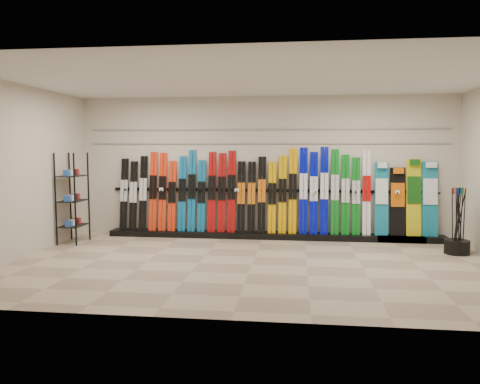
# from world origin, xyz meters

# --- Properties ---
(floor) EXTENTS (8.00, 8.00, 0.00)m
(floor) POSITION_xyz_m (0.00, 0.00, 0.00)
(floor) COLOR gray
(floor) RESTS_ON ground
(back_wall) EXTENTS (8.00, 0.00, 8.00)m
(back_wall) POSITION_xyz_m (0.00, 2.50, 1.50)
(back_wall) COLOR beige
(back_wall) RESTS_ON floor
(left_wall) EXTENTS (0.00, 5.00, 5.00)m
(left_wall) POSITION_xyz_m (-4.00, 0.00, 1.50)
(left_wall) COLOR beige
(left_wall) RESTS_ON floor
(ceiling) EXTENTS (8.00, 8.00, 0.00)m
(ceiling) POSITION_xyz_m (0.00, 0.00, 3.00)
(ceiling) COLOR silver
(ceiling) RESTS_ON back_wall
(ski_rack_base) EXTENTS (8.00, 0.40, 0.12)m
(ski_rack_base) POSITION_xyz_m (0.22, 2.28, 0.06)
(ski_rack_base) COLOR black
(ski_rack_base) RESTS_ON floor
(skis) EXTENTS (5.37, 0.29, 1.81)m
(skis) POSITION_xyz_m (-0.41, 2.35, 0.94)
(skis) COLOR black
(skis) RESTS_ON ski_rack_base
(snowboards) EXTENTS (1.25, 0.24, 1.56)m
(snowboards) POSITION_xyz_m (2.95, 2.35, 0.86)
(snowboards) COLOR #14728C
(snowboards) RESTS_ON ski_rack_base
(accessory_rack) EXTENTS (0.40, 0.60, 1.81)m
(accessory_rack) POSITION_xyz_m (-3.75, 1.36, 0.91)
(accessory_rack) COLOR black
(accessory_rack) RESTS_ON floor
(pole_bin) EXTENTS (0.44, 0.44, 0.25)m
(pole_bin) POSITION_xyz_m (3.60, 1.23, 0.12)
(pole_bin) COLOR black
(pole_bin) RESTS_ON floor
(ski_poles) EXTENTS (0.28, 0.28, 1.18)m
(ski_poles) POSITION_xyz_m (3.61, 1.26, 0.61)
(ski_poles) COLOR black
(ski_poles) RESTS_ON pole_bin
(slatwall_rail_0) EXTENTS (7.60, 0.02, 0.03)m
(slatwall_rail_0) POSITION_xyz_m (0.00, 2.48, 2.00)
(slatwall_rail_0) COLOR gray
(slatwall_rail_0) RESTS_ON back_wall
(slatwall_rail_1) EXTENTS (7.60, 0.02, 0.03)m
(slatwall_rail_1) POSITION_xyz_m (0.00, 2.48, 2.30)
(slatwall_rail_1) COLOR gray
(slatwall_rail_1) RESTS_ON back_wall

